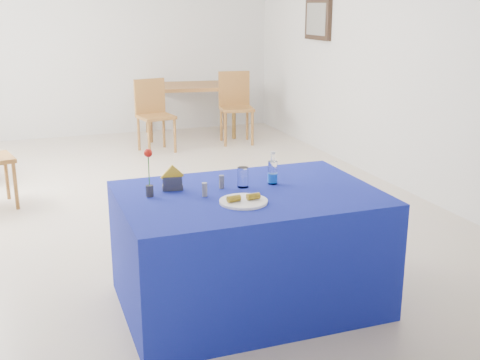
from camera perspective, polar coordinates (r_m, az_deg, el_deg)
name	(u,v)px	position (r m, az deg, el deg)	size (l,w,h in m)	color
floor	(162,202)	(6.00, -7.39, -2.11)	(7.00, 7.00, 0.00)	#C3B3A2
room_shell	(155,20)	(5.70, -8.04, 14.80)	(7.00, 7.00, 7.00)	silver
picture_frame	(318,19)	(8.06, 7.42, 14.89)	(0.06, 0.64, 0.52)	black
picture_art	(316,19)	(8.05, 7.26, 14.89)	(0.02, 0.52, 0.40)	#998C66
plate	(243,201)	(3.55, 0.33, -2.05)	(0.29, 0.29, 0.01)	white
drinking_glass	(243,177)	(3.83, 0.28, 0.26)	(0.07, 0.07, 0.13)	white
salt_shaker	(205,190)	(3.66, -3.37, -0.91)	(0.03, 0.03, 0.09)	gray
pepper_shaker	(222,182)	(3.81, -1.76, -0.17)	(0.03, 0.03, 0.09)	slate
blue_table	(249,249)	(3.88, 0.82, -6.52)	(1.60, 1.10, 0.76)	navy
water_bottle	(273,173)	(3.91, 3.11, 0.65)	(0.06, 0.06, 0.21)	silver
napkin_holder	(172,183)	(3.80, -6.43, -0.24)	(0.15, 0.07, 0.16)	#3C3C41
rose_vase	(149,173)	(3.66, -8.63, 0.62)	(0.05, 0.05, 0.30)	#27272C
oak_table	(189,90)	(8.92, -4.87, 8.50)	(1.45, 1.04, 0.76)	brown
chair_bg_left	(153,110)	(8.06, -8.23, 6.60)	(0.49, 0.49, 0.94)	#905E29
chair_bg_right	(235,102)	(8.49, -0.44, 7.42)	(0.51, 0.51, 0.99)	#905E29
banana_pieces	(244,197)	(3.53, 0.36, -1.66)	(0.21, 0.05, 0.04)	gold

